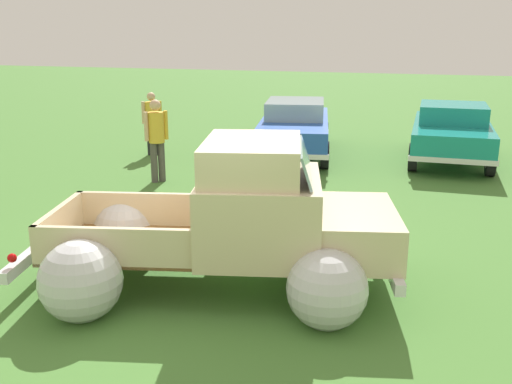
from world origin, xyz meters
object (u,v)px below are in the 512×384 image
at_px(vintage_pickup_truck, 240,231).
at_px(spectator_1, 152,120).
at_px(show_car_0, 295,126).
at_px(show_car_1, 452,131).
at_px(spectator_0, 157,135).

relative_size(vintage_pickup_truck, spectator_1, 2.99).
bearing_deg(show_car_0, show_car_1, 84.98).
distance_m(vintage_pickup_truck, show_car_1, 8.97).
bearing_deg(spectator_1, show_car_0, 70.44).
bearing_deg(spectator_1, spectator_0, -7.75).
bearing_deg(spectator_0, show_car_1, 77.67).
relative_size(vintage_pickup_truck, show_car_0, 1.01).
bearing_deg(spectator_1, vintage_pickup_truck, -2.43).
xyz_separation_m(vintage_pickup_truck, show_car_1, (2.64, 8.57, 0.02)).
xyz_separation_m(show_car_0, spectator_1, (-3.58, -1.15, 0.16)).
height_order(vintage_pickup_truck, spectator_0, vintage_pickup_truck).
relative_size(spectator_0, spectator_1, 1.08).
xyz_separation_m(spectator_0, spectator_1, (-1.43, 2.51, -0.09)).
distance_m(show_car_0, spectator_0, 4.25).
relative_size(show_car_1, spectator_1, 2.51).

